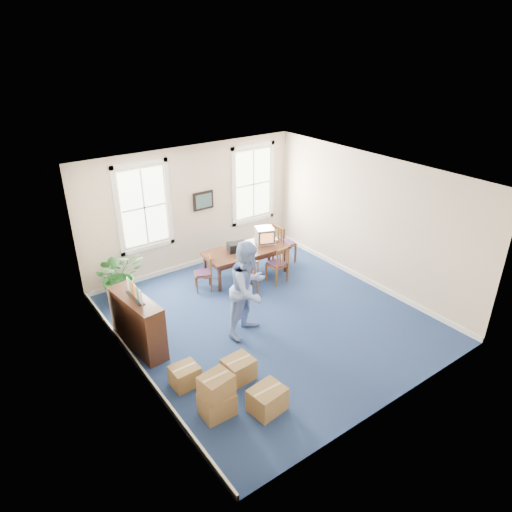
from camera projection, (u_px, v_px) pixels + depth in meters
floor at (268, 318)px, 10.02m from camera, size 6.50×6.50×0.00m
ceiling at (270, 176)px, 8.61m from camera, size 6.50×6.50×0.00m
wall_back at (192, 208)px, 11.68m from camera, size 6.50×0.00×6.50m
wall_front at (398, 327)px, 6.94m from camera, size 6.50×0.00×6.50m
wall_left at (129, 297)px, 7.74m from camera, size 0.00×6.50×6.50m
wall_right at (369, 221)px, 10.89m from camera, size 0.00×6.50×6.50m
baseboard_back at (196, 262)px, 12.34m from camera, size 6.00×0.04×0.12m
baseboard_left at (141, 368)px, 8.43m from camera, size 0.04×6.50×0.12m
baseboard_right at (362, 277)px, 11.55m from camera, size 0.04×6.50×0.12m
window_left at (144, 207)px, 10.85m from camera, size 1.40×0.12×2.20m
window_right at (253, 184)px, 12.53m from camera, size 1.40×0.12×2.20m
wall_picture at (203, 201)px, 11.74m from camera, size 0.58×0.06×0.48m
conference_table at (246, 262)px, 11.66m from camera, size 2.20×1.11×0.73m
crt_tv at (265, 235)px, 11.78m from camera, size 0.60×0.62×0.41m
game_console at (275, 240)px, 11.98m from camera, size 0.20×0.22×0.04m
equipment_bag at (237, 247)px, 11.36m from camera, size 0.50×0.39×0.22m
chair_near_left at (248, 275)px, 10.87m from camera, size 0.46×0.46×0.87m
chair_near_right at (277, 264)px, 11.31m from camera, size 0.47×0.47×0.97m
chair_end_left at (203, 273)px, 10.96m from camera, size 0.52×0.52×0.88m
chair_end_right at (285, 243)px, 12.24m from camera, size 0.52×0.52×1.10m
man at (249, 289)px, 9.13m from camera, size 1.20×1.07×2.04m
credenza at (138, 322)px, 8.85m from camera, size 0.58×1.51×1.16m
brochure_rack at (134, 289)px, 8.53m from camera, size 0.39×0.73×0.32m
potted_plant at (120, 275)px, 10.48m from camera, size 1.17×1.03×1.25m
cardboard_boxes at (224, 386)px, 7.50m from camera, size 1.53×1.53×0.82m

